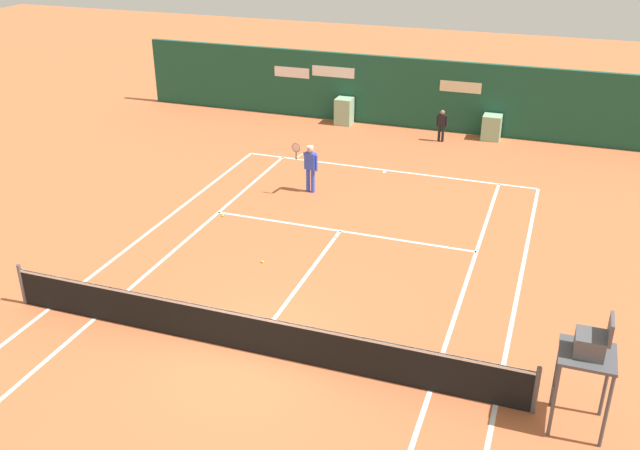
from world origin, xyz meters
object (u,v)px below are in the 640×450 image
umpire_chair (589,353)px  player_on_baseline (310,165)px  tennis_ball_mid_court (262,262)px  ball_kid_right_post (442,124)px  tennis_ball_near_service_line (223,215)px

umpire_chair → player_on_baseline: bearing=43.9°
umpire_chair → tennis_ball_mid_court: bearing=64.4°
player_on_baseline → umpire_chair: bearing=141.9°
umpire_chair → ball_kid_right_post: 16.59m
umpire_chair → tennis_ball_near_service_line: bearing=59.2°
tennis_ball_near_service_line → tennis_ball_mid_court: same height
tennis_ball_mid_court → tennis_ball_near_service_line: bearing=135.2°
tennis_ball_near_service_line → player_on_baseline: bearing=55.6°
player_on_baseline → ball_kid_right_post: (3.12, 6.63, -0.23)m
umpire_chair → ball_kid_right_post: umpire_chair is taller
player_on_baseline → tennis_ball_mid_court: 5.18m
umpire_chair → tennis_ball_near_service_line: (-10.52, 6.26, -1.61)m
ball_kid_right_post → tennis_ball_mid_court: 12.01m
ball_kid_right_post → tennis_ball_near_service_line: ball_kid_right_post is taller
umpire_chair → ball_kid_right_post: (-5.53, 15.62, -0.90)m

